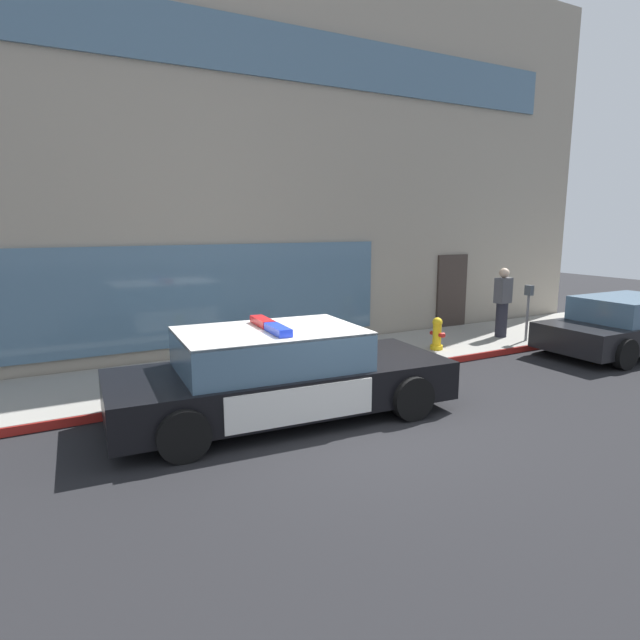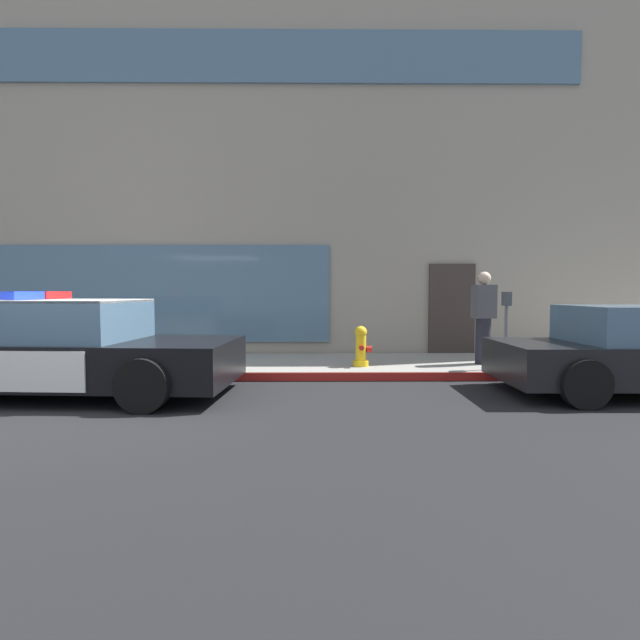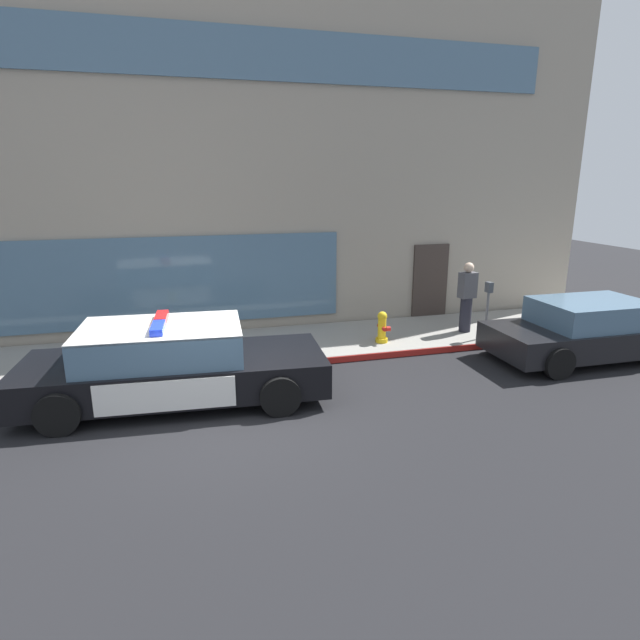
% 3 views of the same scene
% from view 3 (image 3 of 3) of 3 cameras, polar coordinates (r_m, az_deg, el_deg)
% --- Properties ---
extents(ground, '(48.00, 48.00, 0.00)m').
position_cam_3_polar(ground, '(9.03, -10.47, -9.92)').
color(ground, black).
extents(sidewalk, '(48.00, 2.60, 0.15)m').
position_cam_3_polar(sidewalk, '(11.91, -11.89, -3.33)').
color(sidewalk, gray).
rests_on(sidewalk, ground).
extents(curb_red_paint, '(28.80, 0.04, 0.14)m').
position_cam_3_polar(curb_red_paint, '(10.67, -11.40, -5.51)').
color(curb_red_paint, maroon).
rests_on(curb_red_paint, ground).
extents(storefront_building, '(22.30, 8.92, 8.99)m').
position_cam_3_polar(storefront_building, '(17.08, -16.53, 16.95)').
color(storefront_building, gray).
rests_on(storefront_building, ground).
extents(police_cruiser, '(5.27, 2.42, 1.49)m').
position_cam_3_polar(police_cruiser, '(9.45, -15.88, -4.65)').
color(police_cruiser, black).
rests_on(police_cruiser, ground).
extents(fire_hydrant, '(0.34, 0.39, 0.73)m').
position_cam_3_polar(fire_hydrant, '(12.02, 6.81, -0.81)').
color(fire_hydrant, gold).
rests_on(fire_hydrant, sidewalk).
extents(car_down_street, '(4.39, 2.02, 1.29)m').
position_cam_3_polar(car_down_street, '(12.66, 27.34, -1.00)').
color(car_down_street, black).
rests_on(car_down_street, ground).
extents(pedestrian_on_sidewalk, '(0.43, 0.31, 1.71)m').
position_cam_3_polar(pedestrian_on_sidewalk, '(13.15, 15.74, 2.42)').
color(pedestrian_on_sidewalk, '#23232D').
rests_on(pedestrian_on_sidewalk, sidewalk).
extents(parking_meter, '(0.12, 0.18, 1.34)m').
position_cam_3_polar(parking_meter, '(12.74, 17.89, 2.15)').
color(parking_meter, slate).
rests_on(parking_meter, sidewalk).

